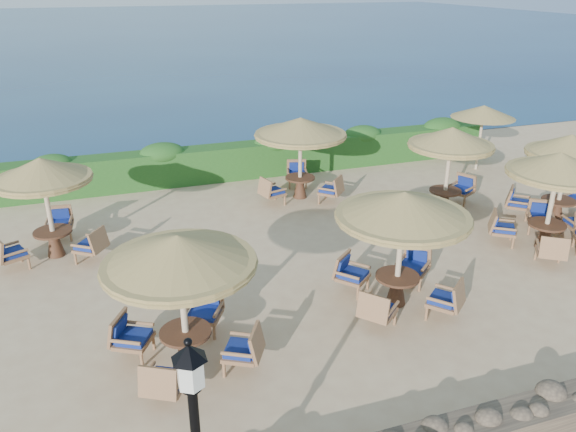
{
  "coord_description": "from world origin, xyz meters",
  "views": [
    {
      "loc": [
        -5.35,
        -11.53,
        6.73
      ],
      "look_at": [
        -1.3,
        0.38,
        1.3
      ],
      "focal_mm": 35.0,
      "sensor_mm": 36.0,
      "label": 1
    }
  ],
  "objects_px": {
    "cafe_set_4": "(300,140)",
    "cafe_set_3": "(45,191)",
    "cafe_set_6": "(566,164)",
    "extra_parasol": "(484,112)",
    "cafe_set_5": "(450,150)",
    "cafe_set_1": "(402,228)",
    "cafe_set_0": "(181,279)",
    "cafe_set_2": "(555,186)"
  },
  "relations": [
    {
      "from": "cafe_set_5",
      "to": "cafe_set_6",
      "type": "relative_size",
      "value": 1.03
    },
    {
      "from": "cafe_set_3",
      "to": "cafe_set_4",
      "type": "height_order",
      "value": "same"
    },
    {
      "from": "cafe_set_3",
      "to": "cafe_set_2",
      "type": "bearing_deg",
      "value": -16.74
    },
    {
      "from": "cafe_set_0",
      "to": "extra_parasol",
      "type": "bearing_deg",
      "value": 33.24
    },
    {
      "from": "extra_parasol",
      "to": "cafe_set_1",
      "type": "relative_size",
      "value": 0.84
    },
    {
      "from": "cafe_set_0",
      "to": "cafe_set_3",
      "type": "height_order",
      "value": "same"
    },
    {
      "from": "cafe_set_5",
      "to": "cafe_set_6",
      "type": "xyz_separation_m",
      "value": [
        2.68,
        -1.75,
        -0.16
      ]
    },
    {
      "from": "cafe_set_0",
      "to": "cafe_set_1",
      "type": "relative_size",
      "value": 0.98
    },
    {
      "from": "cafe_set_0",
      "to": "cafe_set_2",
      "type": "relative_size",
      "value": 1.03
    },
    {
      "from": "cafe_set_0",
      "to": "cafe_set_2",
      "type": "distance_m",
      "value": 9.97
    },
    {
      "from": "cafe_set_0",
      "to": "cafe_set_5",
      "type": "xyz_separation_m",
      "value": [
        8.68,
        4.81,
        0.14
      ]
    },
    {
      "from": "cafe_set_1",
      "to": "cafe_set_2",
      "type": "relative_size",
      "value": 1.06
    },
    {
      "from": "cafe_set_5",
      "to": "cafe_set_6",
      "type": "distance_m",
      "value": 3.2
    },
    {
      "from": "cafe_set_3",
      "to": "extra_parasol",
      "type": "bearing_deg",
      "value": 9.59
    },
    {
      "from": "cafe_set_2",
      "to": "cafe_set_1",
      "type": "bearing_deg",
      "value": -166.72
    },
    {
      "from": "extra_parasol",
      "to": "cafe_set_4",
      "type": "height_order",
      "value": "cafe_set_4"
    },
    {
      "from": "cafe_set_3",
      "to": "cafe_set_0",
      "type": "bearing_deg",
      "value": -65.45
    },
    {
      "from": "cafe_set_3",
      "to": "cafe_set_4",
      "type": "distance_m",
      "value": 7.64
    },
    {
      "from": "cafe_set_1",
      "to": "extra_parasol",
      "type": "bearing_deg",
      "value": 44.74
    },
    {
      "from": "extra_parasol",
      "to": "cafe_set_1",
      "type": "bearing_deg",
      "value": -135.26
    },
    {
      "from": "cafe_set_0",
      "to": "cafe_set_1",
      "type": "distance_m",
      "value": 4.75
    },
    {
      "from": "cafe_set_1",
      "to": "cafe_set_5",
      "type": "distance_m",
      "value": 5.8
    },
    {
      "from": "cafe_set_6",
      "to": "cafe_set_2",
      "type": "bearing_deg",
      "value": -140.79
    },
    {
      "from": "cafe_set_2",
      "to": "cafe_set_6",
      "type": "xyz_separation_m",
      "value": [
        1.56,
        1.27,
        0.04
      ]
    },
    {
      "from": "cafe_set_2",
      "to": "cafe_set_6",
      "type": "relative_size",
      "value": 1.0
    },
    {
      "from": "cafe_set_4",
      "to": "cafe_set_6",
      "type": "distance_m",
      "value": 7.76
    },
    {
      "from": "cafe_set_1",
      "to": "cafe_set_4",
      "type": "bearing_deg",
      "value": 88.4
    },
    {
      "from": "cafe_set_3",
      "to": "cafe_set_6",
      "type": "bearing_deg",
      "value": -9.95
    },
    {
      "from": "cafe_set_1",
      "to": "cafe_set_3",
      "type": "relative_size",
      "value": 1.04
    },
    {
      "from": "cafe_set_1",
      "to": "cafe_set_3",
      "type": "xyz_separation_m",
      "value": [
        -7.22,
        4.91,
        -0.04
      ]
    },
    {
      "from": "cafe_set_0",
      "to": "cafe_set_2",
      "type": "height_order",
      "value": "same"
    },
    {
      "from": "extra_parasol",
      "to": "cafe_set_6",
      "type": "relative_size",
      "value": 0.89
    },
    {
      "from": "cafe_set_4",
      "to": "cafe_set_3",
      "type": "bearing_deg",
      "value": -165.92
    },
    {
      "from": "cafe_set_0",
      "to": "cafe_set_3",
      "type": "xyz_separation_m",
      "value": [
        -2.51,
        5.49,
        -0.01
      ]
    },
    {
      "from": "cafe_set_3",
      "to": "cafe_set_5",
      "type": "bearing_deg",
      "value": -3.47
    },
    {
      "from": "cafe_set_5",
      "to": "cafe_set_4",
      "type": "bearing_deg",
      "value": 146.16
    },
    {
      "from": "cafe_set_2",
      "to": "cafe_set_3",
      "type": "xyz_separation_m",
      "value": [
        -12.31,
        3.7,
        0.04
      ]
    },
    {
      "from": "cafe_set_1",
      "to": "cafe_set_3",
      "type": "distance_m",
      "value": 8.73
    },
    {
      "from": "cafe_set_3",
      "to": "cafe_set_4",
      "type": "xyz_separation_m",
      "value": [
        7.41,
        1.86,
        0.14
      ]
    },
    {
      "from": "cafe_set_3",
      "to": "cafe_set_6",
      "type": "distance_m",
      "value": 14.08
    },
    {
      "from": "cafe_set_3",
      "to": "cafe_set_5",
      "type": "distance_m",
      "value": 11.21
    },
    {
      "from": "cafe_set_2",
      "to": "cafe_set_4",
      "type": "relative_size",
      "value": 0.92
    }
  ]
}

